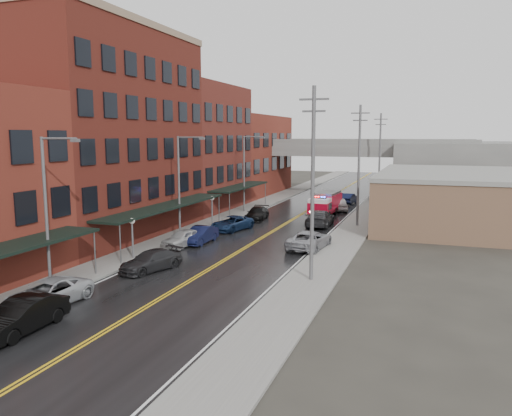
% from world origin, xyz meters
% --- Properties ---
extents(ground, '(220.00, 220.00, 0.00)m').
position_xyz_m(ground, '(0.00, 0.00, 0.00)').
color(ground, '#2D2B26').
rests_on(ground, ground).
extents(road, '(11.00, 160.00, 0.02)m').
position_xyz_m(road, '(0.00, 30.00, 0.01)').
color(road, black).
rests_on(road, ground).
extents(sidewalk_left, '(3.00, 160.00, 0.15)m').
position_xyz_m(sidewalk_left, '(-7.30, 30.00, 0.07)').
color(sidewalk_left, slate).
rests_on(sidewalk_left, ground).
extents(sidewalk_right, '(3.00, 160.00, 0.15)m').
position_xyz_m(sidewalk_right, '(7.30, 30.00, 0.07)').
color(sidewalk_right, slate).
rests_on(sidewalk_right, ground).
extents(curb_left, '(0.30, 160.00, 0.15)m').
position_xyz_m(curb_left, '(-5.65, 30.00, 0.07)').
color(curb_left, gray).
rests_on(curb_left, ground).
extents(curb_right, '(0.30, 160.00, 0.15)m').
position_xyz_m(curb_right, '(5.65, 30.00, 0.07)').
color(curb_right, gray).
rests_on(curb_right, ground).
extents(brick_building_b, '(9.00, 20.00, 18.00)m').
position_xyz_m(brick_building_b, '(-13.30, 23.00, 9.00)').
color(brick_building_b, '#552116').
rests_on(brick_building_b, ground).
extents(brick_building_c, '(9.00, 15.00, 15.00)m').
position_xyz_m(brick_building_c, '(-13.30, 40.50, 7.50)').
color(brick_building_c, maroon).
rests_on(brick_building_c, ground).
extents(brick_building_far, '(9.00, 20.00, 12.00)m').
position_xyz_m(brick_building_far, '(-13.30, 58.00, 6.00)').
color(brick_building_far, maroon).
rests_on(brick_building_far, ground).
extents(tan_building, '(14.00, 22.00, 5.00)m').
position_xyz_m(tan_building, '(16.00, 40.00, 2.50)').
color(tan_building, brown).
rests_on(tan_building, ground).
extents(right_far_block, '(18.00, 30.00, 8.00)m').
position_xyz_m(right_far_block, '(18.00, 70.00, 4.00)').
color(right_far_block, slate).
rests_on(right_far_block, ground).
extents(awning_1, '(2.60, 18.00, 3.09)m').
position_xyz_m(awning_1, '(-7.49, 23.00, 2.99)').
color(awning_1, black).
rests_on(awning_1, ground).
extents(awning_2, '(2.60, 13.00, 3.09)m').
position_xyz_m(awning_2, '(-7.49, 40.50, 2.99)').
color(awning_2, black).
rests_on(awning_2, ground).
extents(globe_lamp_1, '(0.44, 0.44, 3.12)m').
position_xyz_m(globe_lamp_1, '(-6.40, 16.00, 2.31)').
color(globe_lamp_1, '#59595B').
rests_on(globe_lamp_1, ground).
extents(globe_lamp_2, '(0.44, 0.44, 3.12)m').
position_xyz_m(globe_lamp_2, '(-6.40, 30.00, 2.31)').
color(globe_lamp_2, '#59595B').
rests_on(globe_lamp_2, ground).
extents(street_lamp_0, '(2.64, 0.22, 9.00)m').
position_xyz_m(street_lamp_0, '(-6.55, 8.00, 5.19)').
color(street_lamp_0, '#59595B').
rests_on(street_lamp_0, ground).
extents(street_lamp_1, '(2.64, 0.22, 9.00)m').
position_xyz_m(street_lamp_1, '(-6.55, 24.00, 5.19)').
color(street_lamp_1, '#59595B').
rests_on(street_lamp_1, ground).
extents(street_lamp_2, '(2.64, 0.22, 9.00)m').
position_xyz_m(street_lamp_2, '(-6.55, 40.00, 5.19)').
color(street_lamp_2, '#59595B').
rests_on(street_lamp_2, ground).
extents(utility_pole_0, '(1.80, 0.24, 12.00)m').
position_xyz_m(utility_pole_0, '(7.20, 15.00, 6.31)').
color(utility_pole_0, '#59595B').
rests_on(utility_pole_0, ground).
extents(utility_pole_1, '(1.80, 0.24, 12.00)m').
position_xyz_m(utility_pole_1, '(7.20, 35.00, 6.31)').
color(utility_pole_1, '#59595B').
rests_on(utility_pole_1, ground).
extents(utility_pole_2, '(1.80, 0.24, 12.00)m').
position_xyz_m(utility_pole_2, '(7.20, 55.00, 6.31)').
color(utility_pole_2, '#59595B').
rests_on(utility_pole_2, ground).
extents(overpass, '(40.00, 10.00, 7.50)m').
position_xyz_m(overpass, '(0.00, 62.00, 5.99)').
color(overpass, slate).
rests_on(overpass, ground).
extents(fire_truck, '(3.15, 7.19, 2.58)m').
position_xyz_m(fire_truck, '(2.72, 41.04, 1.40)').
color(fire_truck, '#A3071F').
rests_on(fire_truck, ground).
extents(parked_car_left_1, '(1.76, 4.79, 1.57)m').
position_xyz_m(parked_car_left_1, '(-3.60, 2.60, 0.78)').
color(parked_car_left_1, black).
rests_on(parked_car_left_1, ground).
extents(parked_car_left_2, '(2.70, 5.23, 1.41)m').
position_xyz_m(parked_car_left_2, '(-5.00, 5.80, 0.70)').
color(parked_car_left_2, '#AAAEB3').
rests_on(parked_car_left_2, ground).
extents(parked_car_left_3, '(3.30, 5.06, 1.36)m').
position_xyz_m(parked_car_left_3, '(-3.60, 13.88, 0.68)').
color(parked_car_left_3, '#252528').
rests_on(parked_car_left_3, ground).
extents(parked_car_left_4, '(2.68, 4.46, 1.42)m').
position_xyz_m(parked_car_left_4, '(-5.00, 21.20, 0.71)').
color(parked_car_left_4, '#B2B2B2').
rests_on(parked_car_left_4, ground).
extents(parked_car_left_5, '(1.57, 4.37, 1.43)m').
position_xyz_m(parked_car_left_5, '(-4.22, 22.80, 0.72)').
color(parked_car_left_5, '#0E1333').
rests_on(parked_car_left_5, ground).
extents(parked_car_left_6, '(3.38, 5.34, 1.37)m').
position_xyz_m(parked_car_left_6, '(-3.89, 29.02, 0.69)').
color(parked_car_left_6, '#14274B').
rests_on(parked_car_left_6, ground).
extents(parked_car_left_7, '(2.38, 4.91, 1.38)m').
position_xyz_m(parked_car_left_7, '(-3.60, 35.49, 0.69)').
color(parked_car_left_7, black).
rests_on(parked_car_left_7, ground).
extents(parked_car_right_0, '(3.04, 5.63, 1.50)m').
position_xyz_m(parked_car_right_0, '(5.00, 23.80, 0.75)').
color(parked_car_right_0, '#94959C').
rests_on(parked_car_right_0, ground).
extents(parked_car_right_1, '(2.43, 5.66, 1.62)m').
position_xyz_m(parked_car_right_1, '(3.60, 34.13, 0.81)').
color(parked_car_right_1, '#2A2A2C').
rests_on(parked_car_right_1, ground).
extents(parked_car_right_2, '(3.05, 5.11, 1.63)m').
position_xyz_m(parked_car_right_2, '(3.60, 45.09, 0.82)').
color(parked_car_right_2, '#B9B9B9').
rests_on(parked_car_right_2, ground).
extents(parked_car_right_3, '(1.87, 4.43, 1.42)m').
position_xyz_m(parked_car_right_3, '(3.67, 51.76, 0.71)').
color(parked_car_right_3, black).
rests_on(parked_car_right_3, ground).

